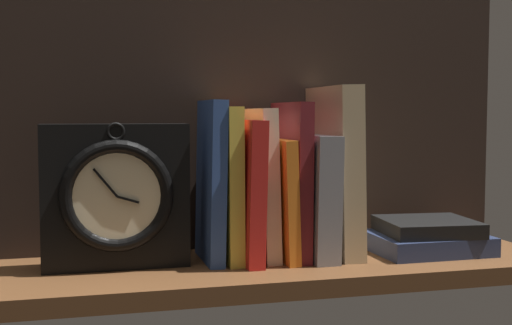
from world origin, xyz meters
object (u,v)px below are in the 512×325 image
object	(u,v)px
book_cream_twain	(261,184)
book_maroon_dawkins	(291,180)
book_yellow_seinlanguage	(227,184)
book_gray_chess	(311,195)
book_red_requiem	(244,190)
book_tan_shortstories	(335,171)
book_stack_side	(427,237)
framed_clock	(116,196)
book_blue_modern	(211,181)
book_orange_pandolfini	(276,198)

from	to	relation	value
book_cream_twain	book_maroon_dawkins	bearing A→B (deg)	0.00
book_yellow_seinlanguage	book_gray_chess	size ratio (longest dim) A/B	1.23
book_maroon_dawkins	book_gray_chess	distance (cm)	3.91
book_red_requiem	book_cream_twain	distance (cm)	2.68
book_tan_shortstories	book_stack_side	distance (cm)	17.53
book_maroon_dawkins	framed_clock	distance (cm)	25.32
book_yellow_seinlanguage	framed_clock	world-z (taller)	book_yellow_seinlanguage
book_stack_side	book_gray_chess	bearing A→B (deg)	171.86
book_blue_modern	book_stack_side	size ratio (longest dim) A/B	1.37
book_maroon_dawkins	framed_clock	world-z (taller)	book_maroon_dawkins
book_cream_twain	framed_clock	size ratio (longest dim) A/B	1.09
book_orange_pandolfini	book_cream_twain	bearing A→B (deg)	180.00
book_stack_side	framed_clock	bearing A→B (deg)	178.55
book_blue_modern	book_red_requiem	world-z (taller)	book_blue_modern
book_cream_twain	book_gray_chess	distance (cm)	7.81
book_yellow_seinlanguage	book_stack_side	bearing A→B (deg)	-4.79
book_red_requiem	framed_clock	world-z (taller)	book_red_requiem
book_yellow_seinlanguage	book_tan_shortstories	world-z (taller)	book_tan_shortstories
book_gray_chess	framed_clock	xyz separation A→B (cm)	(-28.37, -1.38, 0.93)
book_blue_modern	book_gray_chess	distance (cm)	15.21
book_red_requiem	framed_clock	xyz separation A→B (cm)	(-18.25, -1.38, -0.17)
book_stack_side	book_orange_pandolfini	bearing A→B (deg)	173.71
book_blue_modern	book_cream_twain	world-z (taller)	book_blue_modern
book_orange_pandolfini	book_blue_modern	bearing A→B (deg)	180.00
book_yellow_seinlanguage	book_maroon_dawkins	world-z (taller)	book_maroon_dawkins
book_yellow_seinlanguage	book_gray_chess	world-z (taller)	book_yellow_seinlanguage
book_blue_modern	book_orange_pandolfini	xyz separation A→B (cm)	(9.69, 0.00, -2.77)
book_blue_modern	book_yellow_seinlanguage	size ratio (longest dim) A/B	1.04
book_red_requiem	book_orange_pandolfini	distance (cm)	5.00
framed_clock	book_stack_side	bearing A→B (deg)	-1.45
book_orange_pandolfini	book_stack_side	world-z (taller)	book_orange_pandolfini
framed_clock	book_stack_side	size ratio (longest dim) A/B	1.19
book_cream_twain	book_stack_side	size ratio (longest dim) A/B	1.30
book_gray_chess	book_tan_shortstories	distance (cm)	5.18
book_blue_modern	book_yellow_seinlanguage	bearing A→B (deg)	0.00
book_orange_pandolfini	book_tan_shortstories	size ratio (longest dim) A/B	0.69
book_blue_modern	book_stack_side	world-z (taller)	book_blue_modern
book_red_requiem	book_orange_pandolfini	world-z (taller)	book_red_requiem
book_maroon_dawkins	book_gray_chess	bearing A→B (deg)	0.00
book_blue_modern	book_gray_chess	world-z (taller)	book_blue_modern
book_blue_modern	book_cream_twain	size ratio (longest dim) A/B	1.05
book_red_requiem	book_blue_modern	bearing A→B (deg)	180.00
framed_clock	book_tan_shortstories	bearing A→B (deg)	2.46
book_yellow_seinlanguage	book_red_requiem	xyz separation A→B (cm)	(2.49, 0.00, -0.92)
book_blue_modern	book_tan_shortstories	bearing A→B (deg)	0.00
book_orange_pandolfini	book_yellow_seinlanguage	bearing A→B (deg)	180.00
book_red_requiem	book_maroon_dawkins	world-z (taller)	book_maroon_dawkins
book_cream_twain	book_orange_pandolfini	size ratio (longest dim) A/B	1.25
book_cream_twain	book_maroon_dawkins	distance (cm)	4.47
book_tan_shortstories	framed_clock	bearing A→B (deg)	-177.54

